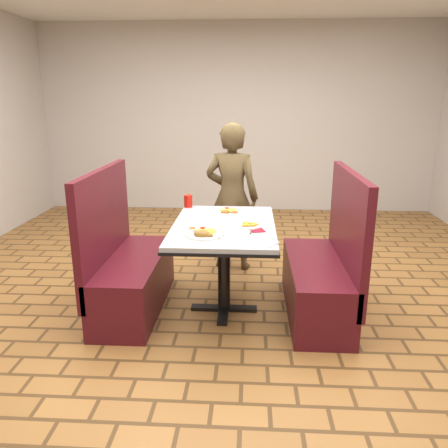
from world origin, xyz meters
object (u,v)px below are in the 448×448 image
Objects in this scene: far_dinner_plate at (229,211)px; red_tumbler at (188,201)px; near_dinner_plate at (204,232)px; plantain_plate at (249,225)px; booth_bench_left at (128,271)px; dining_table at (224,236)px; booth_bench_right at (323,276)px; diner_person at (232,197)px.

far_dinner_plate is 2.14× the size of red_tumbler.
near_dinner_plate is 1.45× the size of plantain_plate.
booth_bench_left is at bearing 176.34° from plantain_plate.
dining_table is 0.67m from red_tumbler.
booth_bench_right is 1.08m from near_dinner_plate.
diner_person reaches higher than far_dinner_plate.
plantain_plate is at bearing -47.24° from red_tumbler.
dining_table is 6.33× the size of plantain_plate.
booth_bench_left is 6.27× the size of plantain_plate.
booth_bench_left reaches higher than dining_table.
booth_bench_right is 4.34× the size of near_dinner_plate.
far_dinner_plate is at bearing 156.32° from booth_bench_right.
red_tumbler is at bearing 51.01° from booth_bench_left.
far_dinner_plate is at bearing 113.87° from plantain_plate.
plantain_plate reaches higher than dining_table.
far_dinner_plate is (0.02, 0.34, 0.12)m from dining_table.
far_dinner_plate is (0.00, -0.66, 0.03)m from diner_person.
far_dinner_plate is at bearing 102.24° from diner_person.
red_tumbler is (-0.36, 0.54, 0.15)m from dining_table.
booth_bench_right is 6.27× the size of plantain_plate.
red_tumbler reaches higher than near_dinner_plate.
far_dinner_plate is 0.43m from red_tumbler.
plantain_plate is 1.69× the size of red_tumbler.
diner_person is at bearing 50.08° from red_tumbler.
dining_table is 0.36m from far_dinner_plate.
plantain_plate is (1.00, -0.06, 0.43)m from booth_bench_left.
near_dinner_plate is 2.45× the size of red_tumbler.
diner_person reaches higher than near_dinner_plate.
far_dinner_plate is (-0.78, 0.34, 0.44)m from booth_bench_right.
diner_person is (-0.78, 1.00, 0.42)m from booth_bench_right.
booth_bench_left is (-0.80, 0.00, -0.32)m from dining_table.
near_dinner_plate is (-0.15, -1.31, 0.03)m from diner_person.
red_tumbler is at bearing 132.76° from plantain_plate.
red_tumbler is at bearing 152.23° from far_dinner_plate.
far_dinner_plate reaches higher than dining_table.
booth_bench_left is 0.87m from near_dinner_plate.
booth_bench_right is at bearing -23.68° from far_dinner_plate.
dining_table is at bearing 162.29° from plantain_plate.
dining_table is at bearing 67.70° from near_dinner_plate.
diner_person is (0.82, 1.00, 0.42)m from booth_bench_left.
near_dinner_plate is 1.14× the size of far_dinner_plate.
red_tumbler reaches higher than dining_table.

